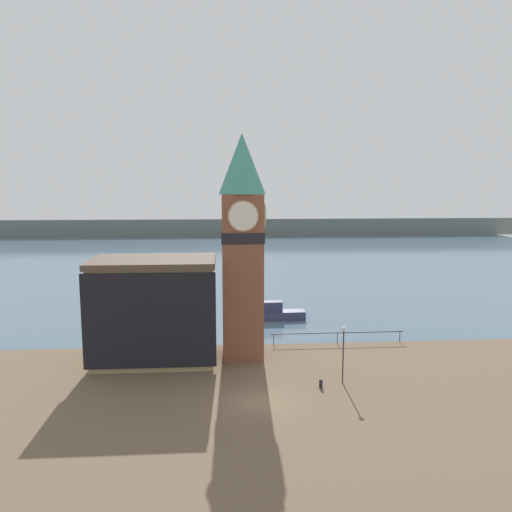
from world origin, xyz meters
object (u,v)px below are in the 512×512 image
at_px(clock_tower, 242,241).
at_px(boat_near, 278,313).
at_px(pier_building, 155,310).
at_px(lamp_post, 343,344).
at_px(mooring_bollard_near, 321,383).

height_order(clock_tower, boat_near, clock_tower).
distance_m(pier_building, lamp_post, 15.97).
xyz_separation_m(clock_tower, mooring_bollard_near, (5.44, -7.38, -9.79)).
relative_size(clock_tower, boat_near, 3.43).
xyz_separation_m(clock_tower, lamp_post, (7.26, -6.57, -7.11)).
bearing_deg(mooring_bollard_near, pier_building, 152.02).
bearing_deg(pier_building, mooring_bollard_near, -27.98).
relative_size(pier_building, lamp_post, 2.36).
distance_m(pier_building, boat_near, 17.31).
height_order(clock_tower, lamp_post, clock_tower).
height_order(clock_tower, mooring_bollard_near, clock_tower).
height_order(pier_building, lamp_post, pier_building).
relative_size(pier_building, mooring_bollard_near, 15.90).
relative_size(clock_tower, mooring_bollard_near, 29.23).
xyz_separation_m(pier_building, lamp_post, (14.72, -6.04, -1.37)).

